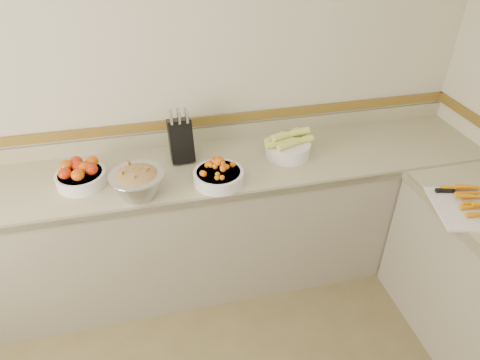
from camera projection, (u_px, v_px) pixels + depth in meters
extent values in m
plane|color=beige|center=(159.00, 87.00, 2.58)|extent=(4.00, 0.00, 4.00)
cube|color=tan|center=(171.00, 174.00, 2.56)|extent=(4.00, 0.65, 0.04)
cube|color=gray|center=(177.00, 230.00, 2.82)|extent=(4.00, 0.63, 0.86)
cube|color=#817456|center=(177.00, 206.00, 2.31)|extent=(4.00, 0.02, 0.04)
cube|color=tan|center=(165.00, 139.00, 2.78)|extent=(4.00, 0.02, 0.10)
cube|color=brown|center=(164.00, 125.00, 2.72)|extent=(4.00, 0.02, 0.06)
cube|color=black|center=(181.00, 140.00, 2.59)|extent=(0.15, 0.18, 0.28)
cylinder|color=silver|center=(171.00, 119.00, 2.47)|extent=(0.02, 0.04, 0.07)
cylinder|color=silver|center=(179.00, 118.00, 2.48)|extent=(0.02, 0.04, 0.07)
cylinder|color=silver|center=(187.00, 117.00, 2.48)|extent=(0.02, 0.04, 0.07)
cylinder|color=silver|center=(171.00, 117.00, 2.49)|extent=(0.02, 0.04, 0.07)
cylinder|color=silver|center=(179.00, 116.00, 2.50)|extent=(0.02, 0.04, 0.07)
cylinder|color=silver|center=(186.00, 115.00, 2.51)|extent=(0.02, 0.04, 0.07)
cylinder|color=silver|center=(171.00, 115.00, 2.51)|extent=(0.02, 0.04, 0.07)
cylinder|color=silver|center=(178.00, 114.00, 2.52)|extent=(0.02, 0.04, 0.07)
cylinder|color=silver|center=(186.00, 113.00, 2.53)|extent=(0.02, 0.04, 0.07)
cylinder|color=white|center=(81.00, 178.00, 2.43)|extent=(0.28, 0.28, 0.07)
torus|color=white|center=(80.00, 174.00, 2.41)|extent=(0.28, 0.28, 0.01)
cylinder|color=white|center=(80.00, 174.00, 2.41)|extent=(0.25, 0.25, 0.01)
ellipsoid|color=#BA2307|center=(65.00, 173.00, 2.34)|extent=(0.07, 0.07, 0.06)
ellipsoid|color=#CB4A07|center=(78.00, 175.00, 2.33)|extent=(0.07, 0.07, 0.06)
ellipsoid|color=#BA2307|center=(91.00, 169.00, 2.38)|extent=(0.07, 0.07, 0.06)
ellipsoid|color=#CB4A07|center=(66.00, 165.00, 2.41)|extent=(0.07, 0.07, 0.06)
ellipsoid|color=#BA2307|center=(79.00, 167.00, 2.40)|extent=(0.07, 0.07, 0.06)
ellipsoid|color=#CB4A07|center=(92.00, 162.00, 2.44)|extent=(0.07, 0.07, 0.06)
ellipsoid|color=#BA2307|center=(76.00, 162.00, 2.44)|extent=(0.07, 0.07, 0.06)
ellipsoid|color=#CB4A07|center=(85.00, 168.00, 2.39)|extent=(0.07, 0.07, 0.06)
cylinder|color=white|center=(219.00, 177.00, 2.44)|extent=(0.29, 0.29, 0.07)
torus|color=white|center=(218.00, 172.00, 2.42)|extent=(0.29, 0.29, 0.01)
cylinder|color=white|center=(218.00, 172.00, 2.42)|extent=(0.25, 0.25, 0.01)
sphere|color=#D35A07|center=(207.00, 165.00, 2.41)|extent=(0.03, 0.03, 0.03)
sphere|color=#D35A07|center=(210.00, 165.00, 2.39)|extent=(0.03, 0.03, 0.03)
sphere|color=#D35A07|center=(215.00, 166.00, 2.36)|extent=(0.03, 0.03, 0.03)
sphere|color=#D35A07|center=(226.00, 161.00, 2.46)|extent=(0.03, 0.03, 0.03)
sphere|color=#D35A07|center=(203.00, 173.00, 2.36)|extent=(0.03, 0.03, 0.03)
sphere|color=#D35A07|center=(232.00, 175.00, 2.35)|extent=(0.03, 0.03, 0.03)
sphere|color=#D35A07|center=(206.00, 177.00, 2.33)|extent=(0.03, 0.03, 0.03)
sphere|color=#D35A07|center=(206.00, 173.00, 2.35)|extent=(0.03, 0.03, 0.03)
sphere|color=#D35A07|center=(217.00, 162.00, 2.38)|extent=(0.03, 0.03, 0.03)
sphere|color=#D35A07|center=(209.00, 161.00, 2.44)|extent=(0.03, 0.03, 0.03)
sphere|color=#D35A07|center=(213.00, 164.00, 2.40)|extent=(0.03, 0.03, 0.03)
sphere|color=#D35A07|center=(201.00, 168.00, 2.40)|extent=(0.03, 0.03, 0.03)
sphere|color=#D35A07|center=(211.00, 165.00, 2.38)|extent=(0.03, 0.03, 0.03)
sphere|color=#D35A07|center=(217.00, 161.00, 2.40)|extent=(0.03, 0.03, 0.03)
sphere|color=#D35A07|center=(218.00, 163.00, 2.40)|extent=(0.03, 0.03, 0.03)
sphere|color=#D35A07|center=(227.00, 173.00, 2.35)|extent=(0.03, 0.03, 0.03)
sphere|color=#D35A07|center=(217.00, 159.00, 2.44)|extent=(0.03, 0.03, 0.03)
sphere|color=#D35A07|center=(229.00, 162.00, 2.45)|extent=(0.03, 0.03, 0.03)
sphere|color=#D35A07|center=(231.00, 166.00, 2.39)|extent=(0.03, 0.03, 0.03)
sphere|color=#D35A07|center=(204.00, 168.00, 2.39)|extent=(0.03, 0.03, 0.03)
sphere|color=#D35A07|center=(218.00, 163.00, 2.38)|extent=(0.03, 0.03, 0.03)
sphere|color=#D35A07|center=(220.00, 164.00, 2.39)|extent=(0.03, 0.03, 0.03)
sphere|color=#D35A07|center=(222.00, 160.00, 2.47)|extent=(0.03, 0.03, 0.03)
sphere|color=#D35A07|center=(213.00, 167.00, 2.36)|extent=(0.03, 0.03, 0.03)
sphere|color=#D35A07|center=(204.00, 174.00, 2.35)|extent=(0.03, 0.03, 0.03)
sphere|color=#D35A07|center=(223.00, 169.00, 2.37)|extent=(0.03, 0.03, 0.03)
sphere|color=#D35A07|center=(219.00, 163.00, 2.38)|extent=(0.03, 0.03, 0.03)
sphere|color=#D35A07|center=(214.00, 174.00, 2.34)|extent=(0.03, 0.03, 0.03)
sphere|color=#D35A07|center=(218.00, 162.00, 2.38)|extent=(0.03, 0.03, 0.03)
sphere|color=#D35A07|center=(218.00, 164.00, 2.39)|extent=(0.03, 0.03, 0.03)
sphere|color=#D35A07|center=(235.00, 169.00, 2.39)|extent=(0.03, 0.03, 0.03)
sphere|color=#D35A07|center=(218.00, 162.00, 2.39)|extent=(0.03, 0.03, 0.03)
sphere|color=#D35A07|center=(233.00, 164.00, 2.42)|extent=(0.03, 0.03, 0.03)
cylinder|color=white|center=(288.00, 149.00, 2.68)|extent=(0.28, 0.28, 0.09)
torus|color=white|center=(288.00, 144.00, 2.66)|extent=(0.29, 0.29, 0.01)
cylinder|color=#D9DF5D|center=(280.00, 143.00, 2.62)|extent=(0.19, 0.09, 0.04)
cylinder|color=#D9DF5D|center=(291.00, 144.00, 2.61)|extent=(0.19, 0.11, 0.04)
cylinder|color=#D9DF5D|center=(299.00, 140.00, 2.65)|extent=(0.19, 0.06, 0.04)
cylinder|color=#D9DF5D|center=(278.00, 138.00, 2.67)|extent=(0.19, 0.10, 0.04)
cylinder|color=#D9DF5D|center=(291.00, 136.00, 2.69)|extent=(0.19, 0.05, 0.04)
cylinder|color=#D9DF5D|center=(286.00, 134.00, 2.62)|extent=(0.19, 0.10, 0.04)
cylinder|color=#D9DF5D|center=(295.00, 133.00, 2.64)|extent=(0.19, 0.07, 0.04)
cylinder|color=#B2B2BA|center=(138.00, 185.00, 2.32)|extent=(0.30, 0.30, 0.14)
torus|color=#B2B2BA|center=(137.00, 175.00, 2.28)|extent=(0.30, 0.30, 0.01)
ellipsoid|color=#AD1513|center=(137.00, 177.00, 2.29)|extent=(0.25, 0.25, 0.08)
cube|color=#AD1513|center=(134.00, 169.00, 2.29)|extent=(0.03, 0.03, 0.02)
cube|color=#75B256|center=(121.00, 173.00, 2.25)|extent=(0.03, 0.03, 0.02)
cube|color=#AD1513|center=(134.00, 177.00, 2.22)|extent=(0.03, 0.03, 0.02)
cube|color=#75B256|center=(141.00, 171.00, 2.30)|extent=(0.02, 0.02, 0.02)
cube|color=#AD1513|center=(136.00, 169.00, 2.31)|extent=(0.03, 0.03, 0.02)
cube|color=#75B256|center=(134.00, 174.00, 2.26)|extent=(0.03, 0.03, 0.02)
cube|color=#AD1513|center=(147.00, 169.00, 2.28)|extent=(0.03, 0.03, 0.02)
cube|color=#75B256|center=(139.00, 170.00, 2.28)|extent=(0.03, 0.03, 0.02)
cube|color=#AD1513|center=(141.00, 172.00, 2.27)|extent=(0.02, 0.02, 0.02)
cube|color=#75B256|center=(144.00, 172.00, 2.26)|extent=(0.02, 0.02, 0.02)
cube|color=#AD1513|center=(128.00, 163.00, 2.33)|extent=(0.03, 0.03, 0.02)
cube|color=#75B256|center=(131.00, 171.00, 2.28)|extent=(0.02, 0.02, 0.02)
cube|color=#AD1513|center=(136.00, 171.00, 2.27)|extent=(0.02, 0.02, 0.02)
cube|color=#75B256|center=(135.00, 173.00, 2.28)|extent=(0.03, 0.03, 0.02)
cube|color=silver|center=(480.00, 209.00, 2.25)|extent=(0.55, 0.47, 0.01)
cone|color=orange|center=(479.00, 203.00, 2.25)|extent=(0.19, 0.07, 0.03)
cone|color=orange|center=(477.00, 197.00, 2.26)|extent=(0.19, 0.07, 0.03)
cone|color=orange|center=(472.00, 197.00, 2.29)|extent=(0.19, 0.07, 0.03)
cone|color=orange|center=(469.00, 194.00, 2.32)|extent=(0.19, 0.07, 0.03)
cone|color=orange|center=(467.00, 188.00, 2.32)|extent=(0.19, 0.07, 0.03)
cone|color=orange|center=(462.00, 188.00, 2.36)|extent=(0.19, 0.07, 0.03)
cube|color=silver|center=(467.00, 188.00, 2.38)|extent=(0.20, 0.08, 0.00)
cube|color=black|center=(445.00, 191.00, 2.35)|extent=(0.10, 0.05, 0.02)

